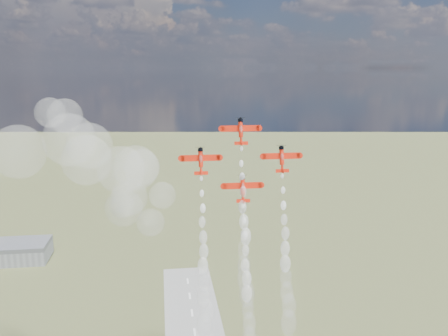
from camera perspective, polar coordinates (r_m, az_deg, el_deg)
The scene contains 10 objects.
hangar at distance 367.78m, azimuth -24.16°, elevation -9.16°, with size 50.00×28.00×13.00m.
plane_lead at distance 160.07m, azimuth 2.02°, elevation 4.48°, with size 12.89×4.90×9.04m.
plane_left at distance 157.46m, azimuth -2.82°, elevation 0.90°, with size 12.89×4.90×9.04m.
plane_right at distance 162.10m, azimuth 6.96°, elevation 1.14°, with size 12.89×4.90×9.04m.
plane_slot at distance 158.91m, azimuth 2.27°, elevation -2.45°, with size 12.89×4.90×9.04m.
smoke_trail_lead at distance 160.92m, azimuth 2.53°, elevation -11.36°, with size 5.62×15.12×50.02m.
smoke_trail_left at distance 160.94m, azimuth -2.37°, elevation -14.99°, with size 5.92×15.04×49.62m.
smoke_trail_right at distance 165.47m, azimuth 7.62°, elevation -14.41°, with size 5.24×15.51×50.64m.
smoke_trail_slot at distance 165.09m, azimuth 2.87°, elevation -18.01°, with size 6.14×15.09×50.07m.
drifted_smoke_cloud at distance 179.97m, azimuth -15.39°, elevation 0.53°, with size 66.55×40.01×52.05m.
Camera 1 is at (-14.51, -149.10, 132.31)m, focal length 38.00 mm.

